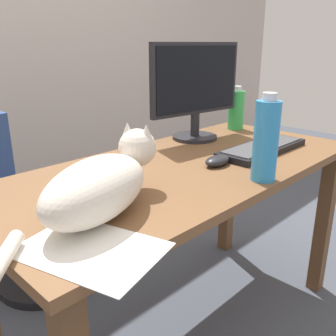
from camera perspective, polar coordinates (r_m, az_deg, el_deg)
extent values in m
plane|color=#474C56|center=(1.70, 2.45, -23.44)|extent=(8.00, 8.00, 0.00)
cube|color=brown|center=(1.33, 2.87, 0.01)|extent=(1.44, 0.66, 0.03)
cube|color=brown|center=(1.88, 22.78, -7.79)|extent=(0.06, 0.06, 0.70)
cube|color=brown|center=(2.11, 9.15, -3.65)|extent=(0.06, 0.06, 0.70)
cylinder|color=black|center=(2.05, -17.95, -15.42)|extent=(0.48, 0.48, 0.04)
cylinder|color=black|center=(1.95, -18.52, -10.62)|extent=(0.06, 0.06, 0.43)
cylinder|color=navy|center=(1.85, -19.30, -3.93)|extent=(0.44, 0.44, 0.06)
cylinder|color=#232328|center=(1.69, 4.11, 4.76)|extent=(0.20, 0.20, 0.01)
cylinder|color=#232328|center=(1.67, 4.16, 6.68)|extent=(0.04, 0.04, 0.10)
cube|color=#232328|center=(1.64, 4.33, 13.52)|extent=(0.48, 0.08, 0.30)
cube|color=black|center=(1.63, 4.68, 13.47)|extent=(0.45, 0.06, 0.27)
cube|color=black|center=(1.53, 14.29, 2.91)|extent=(0.44, 0.15, 0.02)
cube|color=#444447|center=(1.52, 14.34, 3.42)|extent=(0.40, 0.12, 0.00)
ellipsoid|color=silver|center=(0.92, -10.95, -3.21)|extent=(0.40, 0.30, 0.15)
sphere|color=silver|center=(1.07, -4.73, 3.13)|extent=(0.11, 0.11, 0.11)
cone|color=silver|center=(1.07, -6.23, 5.84)|extent=(0.04, 0.04, 0.04)
cone|color=silver|center=(1.05, -3.33, 5.57)|extent=(0.04, 0.04, 0.04)
cylinder|color=silver|center=(0.79, -24.06, -12.74)|extent=(0.14, 0.16, 0.03)
ellipsoid|color=#232328|center=(1.32, 7.59, 1.12)|extent=(0.11, 0.06, 0.04)
cube|color=white|center=(0.81, -11.84, -12.09)|extent=(0.28, 0.34, 0.00)
cylinder|color=#2D8CD1|center=(1.18, 14.79, 3.94)|extent=(0.08, 0.08, 0.25)
cylinder|color=silver|center=(1.15, 15.35, 10.52)|extent=(0.04, 0.04, 0.02)
cylinder|color=green|center=(1.89, 10.43, 8.72)|extent=(0.08, 0.08, 0.19)
cylinder|color=silver|center=(1.88, 10.62, 11.91)|extent=(0.04, 0.04, 0.02)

